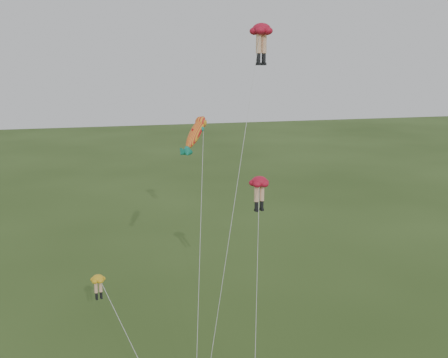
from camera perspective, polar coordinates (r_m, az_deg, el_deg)
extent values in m
ellipsoid|color=#B3122A|center=(36.41, 4.31, 16.72)|extent=(2.24, 2.24, 0.84)
cylinder|color=#F6B891|center=(36.18, 3.98, 15.17)|extent=(0.38, 0.38, 1.29)
cylinder|color=black|center=(36.15, 3.95, 13.64)|extent=(0.29, 0.29, 0.64)
cube|color=black|center=(36.15, 3.94, 12.98)|extent=(0.35, 0.43, 0.19)
cylinder|color=#F6B891|center=(36.53, 4.59, 15.14)|extent=(0.38, 0.38, 1.29)
cylinder|color=black|center=(36.51, 4.56, 13.62)|extent=(0.29, 0.29, 0.64)
cube|color=black|center=(36.50, 4.55, 12.97)|extent=(0.35, 0.43, 0.19)
cylinder|color=silver|center=(33.11, 1.23, -2.58)|extent=(5.97, 7.42, 23.40)
ellipsoid|color=#B3122A|center=(35.80, 4.07, -0.26)|extent=(1.85, 1.85, 0.76)
cylinder|color=#F6B891|center=(35.89, 3.74, -1.69)|extent=(0.34, 0.34, 1.16)
cylinder|color=black|center=(36.12, 3.72, -3.02)|extent=(0.26, 0.26, 0.58)
cube|color=black|center=(36.22, 3.71, -3.59)|extent=(0.27, 0.37, 0.17)
cylinder|color=#F6B891|center=(36.14, 4.35, -1.60)|extent=(0.34, 0.34, 1.16)
cylinder|color=black|center=(36.36, 4.33, -2.92)|extent=(0.26, 0.26, 0.58)
cube|color=black|center=(36.47, 4.32, -3.48)|extent=(0.27, 0.37, 0.17)
cylinder|color=silver|center=(32.83, 3.76, -12.66)|extent=(3.56, 9.89, 12.79)
ellipsoid|color=gold|center=(31.42, -14.22, -10.96)|extent=(1.11, 1.11, 0.46)
cylinder|color=#F6B891|center=(31.61, -14.42, -11.89)|extent=(0.20, 0.20, 0.70)
cylinder|color=black|center=(31.83, -14.36, -12.75)|extent=(0.16, 0.16, 0.35)
cube|color=black|center=(31.93, -14.34, -13.12)|extent=(0.16, 0.23, 0.10)
cylinder|color=#F6B891|center=(31.67, -13.92, -11.81)|extent=(0.20, 0.20, 0.70)
cylinder|color=black|center=(31.89, -13.87, -12.67)|extent=(0.16, 0.16, 0.35)
cube|color=black|center=(31.99, -13.85, -13.04)|extent=(0.16, 0.23, 0.10)
cylinder|color=silver|center=(30.95, -9.91, -19.32)|extent=(3.91, 5.32, 8.28)
ellipsoid|color=#FFAD20|center=(35.93, -3.25, 5.36)|extent=(2.66, 2.75, 2.71)
sphere|color=#FFAD20|center=(35.93, -3.25, 5.36)|extent=(1.53, 1.54, 1.27)
cone|color=#137E67|center=(35.93, -3.25, 5.36)|extent=(1.32, 1.34, 1.21)
cone|color=#137E67|center=(35.93, -3.25, 5.36)|extent=(1.32, 1.34, 1.21)
cone|color=#137E67|center=(35.93, -3.25, 5.36)|extent=(0.75, 0.76, 0.68)
cone|color=#137E67|center=(35.93, -3.25, 5.36)|extent=(0.75, 0.76, 0.68)
cone|color=red|center=(35.93, -3.25, 5.36)|extent=(0.77, 0.78, 0.67)
cylinder|color=silver|center=(32.84, -3.30, -9.72)|extent=(2.45, 10.37, 15.85)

